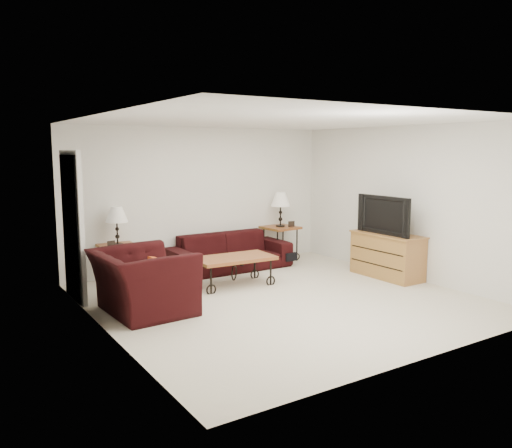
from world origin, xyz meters
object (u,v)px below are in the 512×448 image
at_px(lamp_right, 281,209).
at_px(backpack, 287,253).
at_px(coffee_table, 234,271).
at_px(tv_stand, 387,255).
at_px(side_table_left, 118,264).
at_px(armchair, 143,282).
at_px(sofa, 229,252).
at_px(lamp_left, 117,226).
at_px(television, 388,215).
at_px(side_table_right, 280,243).

relative_size(lamp_right, backpack, 1.42).
bearing_deg(coffee_table, tv_stand, -20.40).
distance_m(tv_stand, backpack, 1.83).
relative_size(side_table_left, armchair, 0.48).
bearing_deg(coffee_table, backpack, 24.24).
height_order(sofa, armchair, armchair).
bearing_deg(lamp_left, lamp_right, 0.00).
height_order(lamp_left, television, television).
distance_m(sofa, side_table_left, 1.95).
xyz_separation_m(lamp_right, backpack, (-0.20, -0.49, -0.75)).
bearing_deg(backpack, tv_stand, -36.25).
height_order(side_table_right, backpack, side_table_right).
distance_m(side_table_left, side_table_right, 3.17).
height_order(sofa, side_table_left, sofa).
relative_size(lamp_left, coffee_table, 0.50).
height_order(sofa, backpack, sofa).
xyz_separation_m(side_table_left, tv_stand, (3.88, -2.07, 0.06)).
bearing_deg(side_table_left, side_table_right, 0.00).
height_order(side_table_right, lamp_left, lamp_left).
xyz_separation_m(side_table_right, tv_stand, (0.71, -2.07, 0.04)).
height_order(lamp_left, tv_stand, lamp_left).
relative_size(lamp_left, backpack, 1.33).
distance_m(side_table_right, backpack, 0.53).
xyz_separation_m(side_table_right, coffee_table, (-1.71, -1.17, -0.10)).
bearing_deg(side_table_left, lamp_left, 0.00).
bearing_deg(side_table_right, tv_stand, -71.06).
xyz_separation_m(coffee_table, backpack, (1.52, 0.68, -0.00)).
bearing_deg(backpack, lamp_left, -165.31).
bearing_deg(side_table_left, tv_stand, -28.07).
height_order(coffee_table, backpack, same).
xyz_separation_m(sofa, armchair, (-2.16, -1.51, 0.09)).
distance_m(side_table_right, coffee_table, 2.08).
bearing_deg(coffee_table, side_table_left, 141.27).
height_order(armchair, television, television).
distance_m(side_table_left, television, 4.44).
distance_m(side_table_left, lamp_left, 0.61).
relative_size(side_table_left, tv_stand, 0.50).
relative_size(side_table_left, coffee_table, 0.50).
xyz_separation_m(lamp_right, armchair, (-3.39, -1.69, -0.57)).
height_order(coffee_table, tv_stand, tv_stand).
relative_size(side_table_left, television, 0.56).
height_order(lamp_left, backpack, lamp_left).
relative_size(sofa, television, 1.99).
height_order(side_table_right, armchair, armchair).
bearing_deg(sofa, armchair, -145.08).
distance_m(lamp_left, television, 4.38).
relative_size(side_table_left, side_table_right, 0.94).
relative_size(tv_stand, television, 1.12).
xyz_separation_m(coffee_table, armchair, (-1.68, -0.52, 0.18)).
height_order(television, backpack, television).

